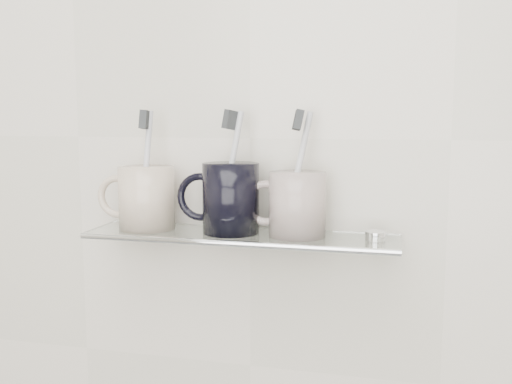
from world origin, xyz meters
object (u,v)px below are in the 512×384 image
(shelf_glass, at_px, (241,236))
(mug_center, at_px, (231,198))
(mug_left, at_px, (147,198))
(mug_right, at_px, (297,204))

(shelf_glass, xyz_separation_m, mug_center, (-0.02, 0.00, 0.06))
(mug_left, distance_m, mug_right, 0.25)
(mug_left, height_order, mug_center, mug_center)
(shelf_glass, relative_size, mug_left, 4.81)
(mug_right, bearing_deg, mug_center, -165.37)
(mug_right, bearing_deg, mug_left, -165.37)
(mug_left, xyz_separation_m, mug_right, (0.25, 0.00, -0.00))
(shelf_glass, bearing_deg, mug_right, 3.16)
(mug_center, xyz_separation_m, mug_right, (0.11, 0.00, -0.01))
(shelf_glass, height_order, mug_center, mug_center)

